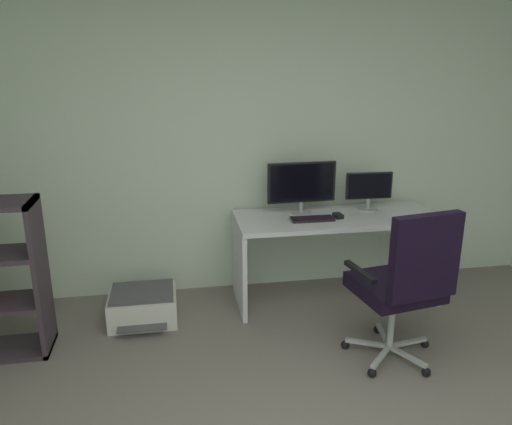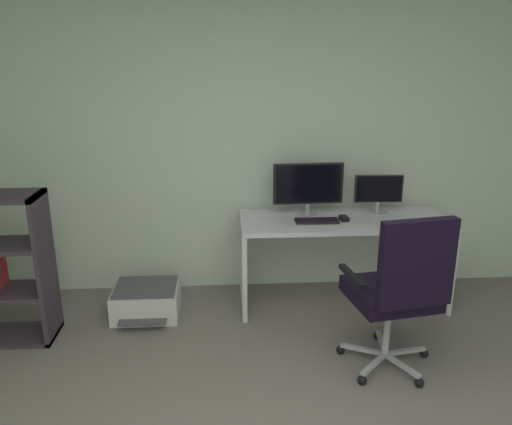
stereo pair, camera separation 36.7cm
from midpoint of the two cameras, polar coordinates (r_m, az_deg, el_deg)
The scene contains 8 objects.
wall_back at distance 4.29m, azimuth -3.99°, elevation 7.92°, with size 5.34×0.10×2.59m, color silver.
desk at distance 4.19m, azimuth 6.66°, elevation -2.81°, with size 1.67×0.64×0.74m.
monitor_main at distance 4.12m, azimuth 2.66°, elevation 3.20°, with size 0.57×0.18×0.43m.
monitor_secondary at distance 4.29m, azimuth 10.30°, elevation 2.68°, with size 0.39×0.18×0.32m.
keyboard at distance 4.00m, azimuth 3.82°, elevation -0.78°, with size 0.34×0.13×0.02m, color black.
computer_mouse at distance 4.08m, azimuth 6.76°, elevation -0.40°, with size 0.06×0.10×0.03m, color black.
office_chair at distance 3.33m, azimuth 13.51°, elevation -7.50°, with size 0.64×0.67×1.10m.
printer at distance 4.12m, azimuth -15.21°, elevation -10.22°, with size 0.52×0.50×0.25m.
Camera 1 is at (-0.60, -1.40, 1.97)m, focal length 35.33 mm.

